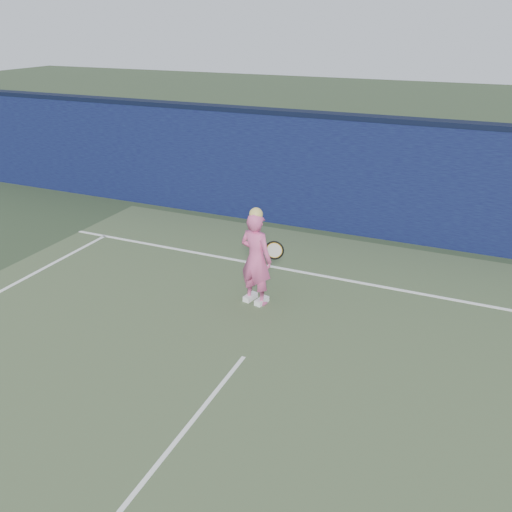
% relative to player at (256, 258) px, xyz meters
% --- Properties ---
extents(ground, '(80.00, 80.00, 0.00)m').
position_rel_player_xyz_m(ground, '(0.51, -2.59, -0.81)').
color(ground, '#2F3F27').
rests_on(ground, ground).
extents(backstop_wall, '(24.00, 0.40, 2.50)m').
position_rel_player_xyz_m(backstop_wall, '(0.51, 3.91, 0.44)').
color(backstop_wall, black).
rests_on(backstop_wall, ground).
extents(wall_cap, '(24.00, 0.42, 0.10)m').
position_rel_player_xyz_m(wall_cap, '(0.51, 3.91, 1.74)').
color(wall_cap, black).
rests_on(wall_cap, backstop_wall).
extents(player, '(0.66, 0.50, 1.69)m').
position_rel_player_xyz_m(player, '(0.00, 0.00, 0.00)').
color(player, '#D8548E').
rests_on(player, ground).
extents(racket, '(0.64, 0.14, 0.34)m').
position_rel_player_xyz_m(racket, '(0.11, 0.45, -0.01)').
color(racket, black).
rests_on(racket, ground).
extents(court_lines, '(11.00, 12.04, 0.01)m').
position_rel_player_xyz_m(court_lines, '(0.51, -2.92, -0.80)').
color(court_lines, white).
rests_on(court_lines, court_surface).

